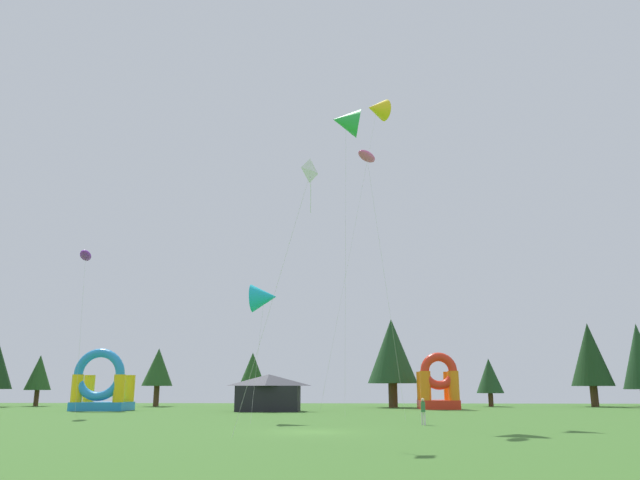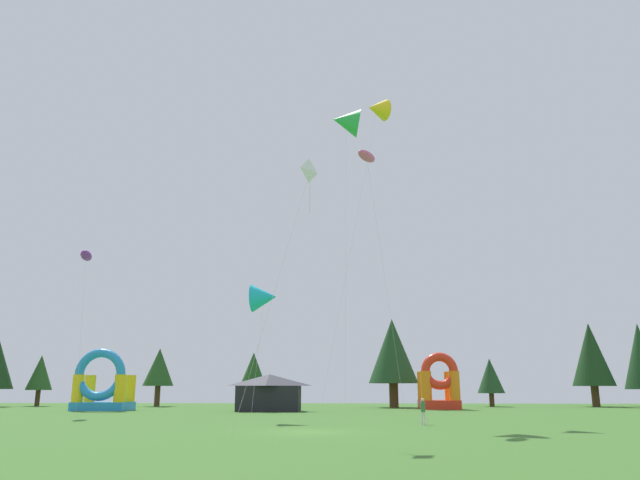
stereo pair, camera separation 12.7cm
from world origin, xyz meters
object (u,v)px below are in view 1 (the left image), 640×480
Objects in this scene: kite_green_delta at (346,122)px; inflatable_orange_dome at (438,388)px; kite_white_diamond at (311,174)px; person_far_side at (423,409)px; inflatable_yellow_castle at (101,388)px; kite_yellow_delta at (377,109)px; kite_pink_parafoil at (367,157)px; festival_tent at (269,393)px; kite_purple_parafoil at (86,256)px; kite_cyan_delta at (264,297)px.

inflatable_orange_dome is at bearing 67.42° from kite_green_delta.
kite_green_delta is 1.78× the size of kite_white_diamond.
person_far_side is 36.96m from inflatable_yellow_castle.
kite_yellow_delta reaches higher than kite_green_delta.
kite_pink_parafoil is 17.17m from person_far_side.
festival_tent reaches higher than person_far_side.
inflatable_orange_dome is (8.11, 27.85, -15.62)m from kite_pink_parafoil.
festival_tent is (-6.09, 31.05, -11.18)m from kite_white_diamond.
kite_purple_parafoil is 30.99m from kite_white_diamond.
kite_green_delta is at bearing -112.58° from inflatable_orange_dome.
kite_white_diamond is at bearing -102.73° from kite_yellow_delta.
person_far_side is (4.58, -5.43, -21.83)m from kite_green_delta.
inflatable_orange_dome reaches higher than person_far_side.
kite_white_diamond is 33.55m from festival_tent.
kite_green_delta is 18.04m from kite_white_diamond.
person_far_side is at bearing -99.93° from inflatable_orange_dome.
kite_yellow_delta is 38.51m from inflatable_yellow_castle.
kite_yellow_delta is 2.02× the size of kite_white_diamond.
kite_cyan_delta is 1.60× the size of inflatable_yellow_castle.
person_far_side is at bearing -37.11° from inflatable_yellow_castle.
kite_pink_parafoil is (7.55, -4.10, 9.19)m from kite_cyan_delta.
festival_tent is (-9.31, 20.92, -16.07)m from kite_pink_parafoil.
kite_yellow_delta is at bearing -45.90° from festival_tent.
kite_green_delta reaches higher than festival_tent.
kite_cyan_delta is at bearing 151.52° from kite_pink_parafoil.
kite_white_diamond is at bearing -73.06° from kite_cyan_delta.
kite_white_diamond is (4.33, -14.22, 4.30)m from kite_cyan_delta.
kite_cyan_delta is 1.64× the size of inflatable_orange_dome.
kite_white_diamond is at bearing -106.62° from inflatable_orange_dome.
kite_purple_parafoil is at bearing -154.43° from inflatable_orange_dome.
inflatable_orange_dome is (6.79, 17.89, -24.06)m from kite_yellow_delta.
kite_purple_parafoil is at bearing 162.87° from kite_green_delta.
kite_cyan_delta is 0.72× the size of kite_white_diamond.
kite_green_delta is 4.03× the size of festival_tent.
kite_white_diamond is at bearing -96.77° from kite_green_delta.
kite_yellow_delta is at bearing 33.44° from kite_cyan_delta.
kite_pink_parafoil is at bearing 72.35° from kite_white_diamond.
inflatable_yellow_castle is 17.03m from festival_tent.
kite_purple_parafoil is at bearing 161.83° from person_far_side.
kite_white_diamond reaches higher than kite_cyan_delta.
inflatable_yellow_castle is at bearing 125.93° from kite_white_diamond.
kite_yellow_delta is at bearing 77.27° from kite_white_diamond.
kite_yellow_delta is 17.07× the size of person_far_side.
inflatable_orange_dome is (32.93, 15.75, -11.49)m from kite_purple_parafoil.
kite_pink_parafoil is at bearing -28.48° from kite_cyan_delta.
kite_pink_parafoil is at bearing -97.53° from kite_yellow_delta.
kite_pink_parafoil is 3.08× the size of inflatable_orange_dome.
kite_purple_parafoil is at bearing 155.14° from kite_cyan_delta.
kite_purple_parafoil is 2.40× the size of inflatable_orange_dome.
inflatable_yellow_castle is (-26.32, 21.75, -15.65)m from kite_pink_parafoil.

